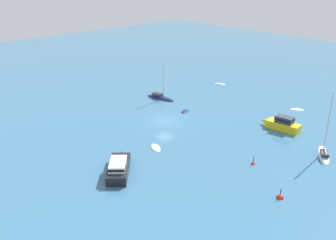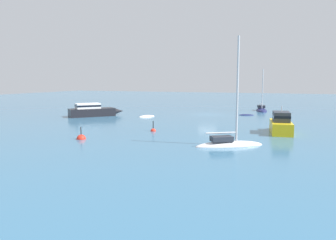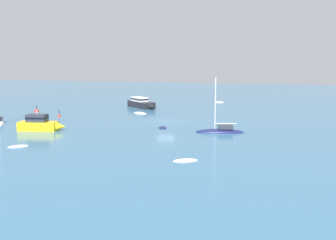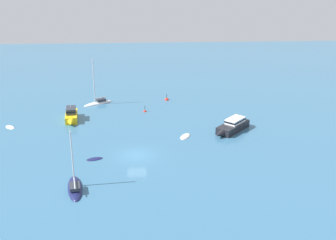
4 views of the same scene
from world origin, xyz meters
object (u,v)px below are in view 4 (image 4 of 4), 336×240
at_px(rib, 95,159).
at_px(channel_buoy, 167,100).
at_px(sloop, 75,188).
at_px(motor_cruiser, 232,126).
at_px(yacht, 98,103).
at_px(mooring_buoy, 145,112).
at_px(skiff, 185,137).
at_px(cabin_cruiser, 71,115).
at_px(tender, 10,127).

relative_size(rib, channel_buoy, 1.62).
bearing_deg(sloop, motor_cruiser, -63.09).
height_order(yacht, mooring_buoy, yacht).
distance_m(skiff, sloop, 19.81).
bearing_deg(motor_cruiser, yacht, -81.06).
distance_m(motor_cruiser, skiff, 7.47).
bearing_deg(sloop, cabin_cruiser, -1.33).
relative_size(skiff, sloop, 0.39).
distance_m(sloop, mooring_buoy, 26.68).
xyz_separation_m(channel_buoy, mooring_buoy, (6.16, -3.98, 0.01)).
xyz_separation_m(motor_cruiser, tender, (-3.19, -33.48, -0.77)).
bearing_deg(channel_buoy, skiff, 5.87).
bearing_deg(skiff, motor_cruiser, -47.85).
distance_m(rib, channel_buoy, 26.29).
height_order(yacht, tender, yacht).
distance_m(cabin_cruiser, rib, 15.34).
xyz_separation_m(cabin_cruiser, mooring_buoy, (-3.48, 11.64, -0.81)).
bearing_deg(cabin_cruiser, motor_cruiser, 69.88).
bearing_deg(channel_buoy, rib, -23.59).
bearing_deg(motor_cruiser, channel_buoy, -107.56).
relative_size(cabin_cruiser, tender, 2.66).
height_order(rib, sloop, sloop).
distance_m(cabin_cruiser, yacht, 8.86).
height_order(cabin_cruiser, mooring_buoy, cabin_cruiser).
xyz_separation_m(motor_cruiser, channel_buoy, (-15.43, -8.97, -0.76)).
relative_size(channel_buoy, mooring_buoy, 1.14).
relative_size(motor_cruiser, sloop, 0.94).
distance_m(channel_buoy, mooring_buoy, 7.33).
height_order(rib, mooring_buoy, mooring_buoy).
bearing_deg(skiff, sloop, 163.72).
relative_size(tender, mooring_buoy, 1.79).
height_order(motor_cruiser, cabin_cruiser, cabin_cruiser).
distance_m(motor_cruiser, sloop, 26.44).
height_order(cabin_cruiser, yacht, yacht).
xyz_separation_m(skiff, cabin_cruiser, (-7.67, -17.40, 0.83)).
bearing_deg(rib, mooring_buoy, -127.64).
bearing_deg(channel_buoy, cabin_cruiser, -58.30).
bearing_deg(tender, rib, -169.87).
height_order(cabin_cruiser, tender, cabin_cruiser).
bearing_deg(motor_cruiser, sloop, -9.92).
xyz_separation_m(motor_cruiser, sloop, (16.20, -20.88, -0.65)).
bearing_deg(skiff, channel_buoy, 33.32).
bearing_deg(channel_buoy, tender, -63.47).
distance_m(cabin_cruiser, mooring_buoy, 12.18).
xyz_separation_m(cabin_cruiser, sloop, (21.98, 3.70, -0.72)).
relative_size(skiff, mooring_buoy, 2.19).
bearing_deg(skiff, yacht, 68.96).
xyz_separation_m(cabin_cruiser, rib, (14.45, 5.10, -0.83)).
relative_size(cabin_cruiser, yacht, 0.70).
relative_size(motor_cruiser, skiff, 2.41).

